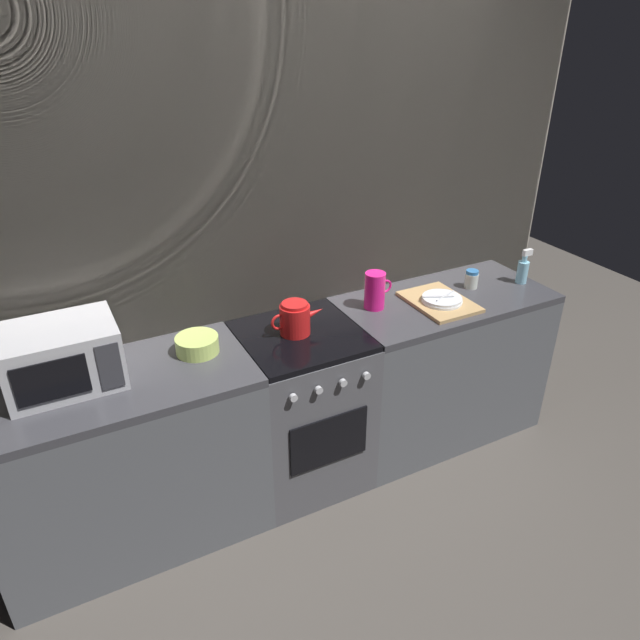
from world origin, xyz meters
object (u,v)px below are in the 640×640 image
Objects in this scene: kettle at (295,319)px; spray_bottle at (523,270)px; microwave at (62,357)px; dish_pile at (440,301)px; spice_jar at (471,279)px; pitcher at (375,290)px; stove_unit at (302,408)px; mixing_bowl at (197,344)px.

spray_bottle reaches higher than kettle.
dish_pile is at bearing -3.75° from microwave.
kettle reaches higher than spice_jar.
spray_bottle is at bearing -7.46° from pitcher.
stove_unit is at bearing -177.99° from spice_jar.
dish_pile is (0.81, -0.05, 0.47)m from stove_unit.
dish_pile is (1.89, -0.12, -0.12)m from microwave.
dish_pile is 0.31m from spice_jar.
microwave reaches higher than spray_bottle.
spray_bottle is (1.43, -0.06, -0.00)m from kettle.
kettle is (1.05, -0.05, -0.05)m from microwave.
microwave is at bearing -179.71° from pitcher.
mixing_bowl is at bearing -179.35° from pitcher.
kettle is 1.42× the size of pitcher.
mixing_bowl is at bearing 172.38° from stove_unit.
microwave is 2.30× the size of mixing_bowl.
stove_unit is at bearing -170.66° from pitcher.
spice_jar reaches higher than stove_unit.
spice_jar is at bearing -3.61° from pitcher.
spray_bottle is at bearing -2.54° from kettle.
microwave is 1.62× the size of kettle.
dish_pile is (1.32, -0.12, -0.02)m from mixing_bowl.
mixing_bowl is 0.50× the size of dish_pile.
spray_bottle is at bearing -15.11° from spice_jar.
kettle is 1.43m from spray_bottle.
pitcher is 0.99× the size of spray_bottle.
mixing_bowl is at bearing 176.67° from spray_bottle.
spice_jar is (1.10, 0.04, 0.50)m from stove_unit.
microwave is at bearing 176.25° from dish_pile.
pitcher is at bearing 6.78° from kettle.
spice_jar is (1.12, 0.02, -0.03)m from kettle.
pitcher is 0.50× the size of dish_pile.
spray_bottle is (0.31, -0.08, 0.03)m from spice_jar.
spice_jar is at bearing -0.84° from microwave.
pitcher is 1.90× the size of spice_jar.
stove_unit is 4.43× the size of spray_bottle.
stove_unit is 4.50× the size of mixing_bowl.
microwave is (-1.07, 0.07, 0.59)m from stove_unit.
kettle is 1.12m from spice_jar.
dish_pile reaches higher than stove_unit.
pitcher is 0.94m from spray_bottle.
microwave reaches higher than mixing_bowl.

